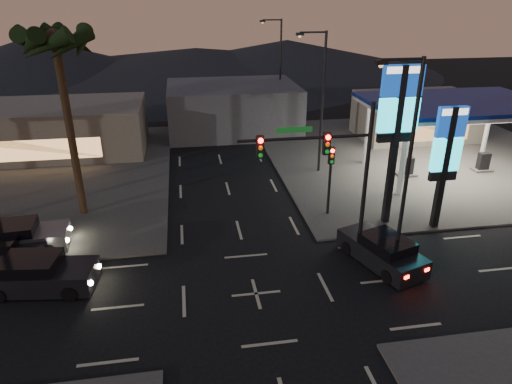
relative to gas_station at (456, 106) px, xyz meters
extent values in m
plane|color=black|center=(-16.00, -12.00, -5.08)|extent=(140.00, 140.00, 0.00)
cube|color=#47443F|center=(0.00, 4.00, -5.02)|extent=(24.00, 24.00, 0.12)
cylinder|color=silver|center=(-5.00, -3.00, -2.58)|extent=(0.36, 0.36, 5.00)
cylinder|color=silver|center=(-5.00, 3.00, -2.58)|extent=(0.36, 0.36, 5.00)
cylinder|color=silver|center=(5.00, 3.00, -2.58)|extent=(0.36, 0.36, 5.00)
cube|color=silver|center=(0.00, 0.00, 0.12)|extent=(12.00, 8.00, 0.50)
cube|color=white|center=(0.00, 0.00, -0.18)|extent=(11.60, 7.60, 0.06)
cube|color=navy|center=(0.00, 0.00, 0.27)|extent=(12.20, 8.20, 0.25)
cube|color=black|center=(-3.00, 0.00, -4.28)|extent=(0.80, 0.50, 1.40)
cube|color=black|center=(3.00, 0.00, -4.28)|extent=(0.80, 0.50, 1.40)
cube|color=#726B5B|center=(2.00, 9.00, -3.08)|extent=(10.00, 6.00, 4.00)
cube|color=black|center=(-7.50, -6.50, -0.58)|extent=(0.35, 0.35, 9.00)
cube|color=navy|center=(-7.50, -6.50, 3.12)|extent=(2.20, 0.30, 1.60)
cube|color=white|center=(-7.50, -6.50, 3.67)|extent=(1.98, 0.32, 0.35)
cube|color=#1AE9F9|center=(-7.50, -6.50, 1.32)|extent=(2.20, 0.30, 1.80)
cube|color=black|center=(-7.50, -6.50, 0.12)|extent=(2.09, 0.28, 0.50)
cube|color=black|center=(-5.00, -7.50, -1.58)|extent=(0.35, 0.35, 7.00)
cube|color=navy|center=(-5.00, -7.50, 1.12)|extent=(1.60, 0.30, 1.60)
cube|color=white|center=(-5.00, -7.50, 1.67)|extent=(1.44, 0.32, 0.35)
cube|color=#1AE9F9|center=(-5.00, -7.50, -0.68)|extent=(1.60, 0.30, 1.80)
cube|color=black|center=(-5.00, -7.50, -1.88)|extent=(1.52, 0.28, 0.50)
cylinder|color=black|center=(-10.50, -10.00, -1.08)|extent=(0.20, 0.20, 8.00)
cylinder|color=black|center=(-13.50, -10.00, 1.42)|extent=(6.00, 0.14, 0.14)
cube|color=#0C3F14|center=(-14.00, -10.00, 1.82)|extent=(1.60, 0.05, 0.25)
cube|color=black|center=(-12.50, -10.00, 1.12)|extent=(0.32, 0.25, 1.00)
sphere|color=#FF0C07|center=(-12.50, -10.15, 1.45)|extent=(0.22, 0.22, 0.22)
sphere|color=orange|center=(-12.50, -10.15, 1.12)|extent=(0.20, 0.20, 0.20)
sphere|color=#0CB226|center=(-12.50, -10.15, 0.79)|extent=(0.20, 0.20, 0.20)
cube|color=black|center=(-15.50, -10.00, 1.12)|extent=(0.32, 0.25, 1.00)
sphere|color=#FF0C07|center=(-15.50, -10.15, 1.45)|extent=(0.22, 0.22, 0.22)
sphere|color=orange|center=(-15.50, -10.15, 1.12)|extent=(0.20, 0.20, 0.20)
sphere|color=#0CB226|center=(-15.50, -10.15, 0.79)|extent=(0.20, 0.20, 0.20)
cylinder|color=black|center=(-10.50, -5.00, -3.08)|extent=(0.16, 0.16, 4.00)
cube|color=black|center=(-10.50, -5.00, -1.28)|extent=(0.32, 0.25, 1.00)
sphere|color=#FF0C07|center=(-10.50, -5.15, -0.95)|extent=(0.22, 0.22, 0.22)
sphere|color=orange|center=(-10.50, -5.15, -1.28)|extent=(0.20, 0.20, 0.20)
sphere|color=#0CB226|center=(-10.50, -5.15, -1.61)|extent=(0.20, 0.20, 0.20)
cylinder|color=black|center=(-9.00, -11.00, -0.08)|extent=(0.18, 0.18, 10.00)
cylinder|color=black|center=(-9.90, -11.00, 4.82)|extent=(1.80, 0.12, 0.12)
cube|color=black|center=(-10.80, -11.00, 4.72)|extent=(0.50, 0.25, 0.18)
sphere|color=#FFCC8C|center=(-10.80, -11.00, 4.60)|extent=(0.20, 0.20, 0.20)
cylinder|color=black|center=(-9.00, 2.00, -0.08)|extent=(0.18, 0.18, 10.00)
cylinder|color=black|center=(-9.90, 2.00, 4.82)|extent=(1.80, 0.12, 0.12)
cube|color=black|center=(-10.80, 2.00, 4.72)|extent=(0.50, 0.25, 0.18)
sphere|color=#FFCC8C|center=(-10.80, 2.00, 4.60)|extent=(0.20, 0.20, 0.20)
cylinder|color=black|center=(-9.00, 16.00, -0.08)|extent=(0.18, 0.18, 10.00)
cylinder|color=black|center=(-9.90, 16.00, 4.82)|extent=(1.80, 0.12, 0.12)
cube|color=black|center=(-10.80, 16.00, 4.72)|extent=(0.50, 0.25, 0.18)
sphere|color=#FFCC8C|center=(-10.80, 16.00, 4.60)|extent=(0.20, 0.20, 0.20)
cylinder|color=black|center=(-25.00, -2.50, 0.02)|extent=(0.44, 0.44, 10.20)
sphere|color=black|center=(-25.00, -2.50, 5.12)|extent=(0.90, 0.90, 0.90)
cone|color=black|center=(-23.70, -2.50, 4.82)|extent=(0.90, 2.74, 1.91)
cone|color=black|center=(-24.08, -1.58, 4.82)|extent=(2.57, 2.57, 1.91)
cone|color=black|center=(-25.00, -1.20, 4.82)|extent=(2.74, 0.90, 1.91)
cone|color=black|center=(-25.92, -1.58, 4.82)|extent=(2.57, 2.57, 1.91)
cone|color=black|center=(-26.30, -2.50, 4.82)|extent=(0.90, 2.74, 1.91)
cone|color=black|center=(-25.92, -3.42, 4.82)|extent=(2.57, 2.57, 1.91)
cone|color=black|center=(-25.00, -3.80, 4.82)|extent=(2.74, 0.90, 1.91)
cone|color=black|center=(-24.08, -3.42, 4.82)|extent=(2.57, 2.57, 1.91)
cube|color=#726B5B|center=(-30.00, 10.00, -3.08)|extent=(16.00, 8.00, 4.00)
cube|color=#4C4C51|center=(-14.00, 14.00, -2.88)|extent=(12.00, 9.00, 4.40)
cone|color=black|center=(-41.00, 48.00, -2.08)|extent=(40.00, 40.00, 6.00)
cone|color=black|center=(-1.00, 48.00, -2.58)|extent=(50.00, 50.00, 5.00)
cone|color=black|center=(-16.00, 48.00, -3.08)|extent=(60.00, 60.00, 4.00)
cube|color=black|center=(-25.49, -10.02, -4.48)|extent=(5.00, 2.58, 0.98)
cube|color=black|center=(-25.82, -9.98, -3.83)|extent=(2.60, 2.13, 0.71)
cylinder|color=black|center=(-23.87, -9.29, -4.73)|extent=(0.72, 0.34, 0.70)
cylinder|color=black|center=(-24.09, -11.12, -4.73)|extent=(0.72, 0.34, 0.70)
cylinder|color=black|center=(-26.89, -8.92, -4.73)|extent=(0.72, 0.34, 0.70)
sphere|color=#FFF2BF|center=(-23.04, -9.66, -4.41)|extent=(0.24, 0.24, 0.24)
sphere|color=#FFF2BF|center=(-23.20, -10.96, -4.41)|extent=(0.24, 0.24, 0.24)
cube|color=slate|center=(-27.43, -6.38, -4.49)|extent=(4.88, 2.34, 0.97)
cube|color=black|center=(-27.75, -6.40, -3.84)|extent=(2.50, 2.00, 0.70)
cylinder|color=black|center=(-25.99, -5.35, -4.74)|extent=(0.71, 0.31, 0.69)
cylinder|color=black|center=(-25.85, -7.18, -4.74)|extent=(0.71, 0.31, 0.69)
sphere|color=#FFF2BF|center=(-25.11, -5.56, -4.41)|extent=(0.24, 0.24, 0.24)
sphere|color=#FFF2BF|center=(-25.01, -6.85, -4.41)|extent=(0.24, 0.24, 0.24)
cube|color=black|center=(-27.87, -7.49, -4.58)|extent=(4.07, 1.84, 0.82)
cylinder|color=black|center=(-26.56, -6.77, -4.79)|extent=(0.59, 0.24, 0.58)
cylinder|color=black|center=(-26.63, -8.31, -4.79)|extent=(0.59, 0.24, 0.58)
sphere|color=#FFF2BF|center=(-25.84, -7.02, -4.52)|extent=(0.20, 0.20, 0.20)
sphere|color=#FFF2BF|center=(-25.89, -8.12, -4.52)|extent=(0.20, 0.20, 0.20)
cube|color=black|center=(-9.50, -10.48, -4.50)|extent=(3.32, 4.99, 0.94)
cube|color=black|center=(-9.40, -10.78, -3.88)|extent=(2.43, 2.76, 0.68)
cylinder|color=black|center=(-10.81, -9.38, -4.75)|extent=(0.45, 0.72, 0.67)
cylinder|color=black|center=(-9.13, -8.81, -4.75)|extent=(0.45, 0.72, 0.67)
cylinder|color=black|center=(-9.87, -12.16, -4.75)|extent=(0.45, 0.72, 0.67)
cylinder|color=black|center=(-8.19, -11.58, -4.75)|extent=(0.45, 0.72, 0.67)
cube|color=#FF140A|center=(-9.35, -12.87, -4.35)|extent=(0.27, 0.16, 0.15)
cube|color=#FF140A|center=(-8.16, -12.46, -4.35)|extent=(0.27, 0.16, 0.15)
camera|label=1|loc=(-18.72, -28.56, 7.33)|focal=32.00mm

